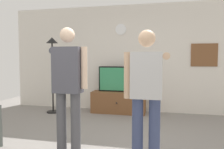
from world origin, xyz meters
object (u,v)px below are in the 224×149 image
framed_picture (204,55)px  wall_clock (121,29)px  television (119,79)px  person_standing_nearer_couch (146,90)px  person_standing_nearer_lamp (68,82)px  tv_stand (118,102)px  floor_lamp (52,59)px

framed_picture → wall_clock: bearing=-179.9°
wall_clock → framed_picture: (2.01, 0.00, -0.66)m
television → person_standing_nearer_couch: 2.80m
wall_clock → person_standing_nearer_couch: 3.23m
framed_picture → person_standing_nearer_lamp: bearing=-129.2°
tv_stand → television: bearing=90.0°
tv_stand → wall_clock: 1.85m
floor_lamp → person_standing_nearer_couch: 3.40m
tv_stand → framed_picture: bearing=8.4°
tv_stand → television: 0.58m
television → wall_clock: size_ratio=3.71×
television → person_standing_nearer_couch: (0.88, -2.65, 0.11)m
television → person_standing_nearer_lamp: size_ratio=0.58×
wall_clock → person_standing_nearer_lamp: bearing=-94.8°
floor_lamp → person_standing_nearer_lamp: (1.37, -2.13, -0.33)m
wall_clock → tv_stand: bearing=-90.0°
person_standing_nearer_lamp → wall_clock: bearing=85.2°
tv_stand → person_standing_nearer_lamp: person_standing_nearer_lamp is taller
tv_stand → person_standing_nearer_couch: (0.88, -2.60, 0.69)m
framed_picture → floor_lamp: (-3.61, -0.61, -0.10)m
wall_clock → floor_lamp: (-1.60, -0.61, -0.75)m
framed_picture → person_standing_nearer_lamp: person_standing_nearer_lamp is taller
wall_clock → person_standing_nearer_lamp: size_ratio=0.16×
tv_stand → person_standing_nearer_lamp: size_ratio=0.74×
framed_picture → person_standing_nearer_lamp: size_ratio=0.34×
floor_lamp → television: bearing=12.8°
person_standing_nearer_lamp → person_standing_nearer_couch: size_ratio=1.05×
tv_stand → floor_lamp: (-1.60, -0.32, 1.07)m
wall_clock → person_standing_nearer_couch: (0.88, -2.89, -1.14)m
television → person_standing_nearer_lamp: (-0.23, -2.50, 0.17)m
wall_clock → television: bearing=-90.0°
framed_picture → television: bearing=-172.9°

